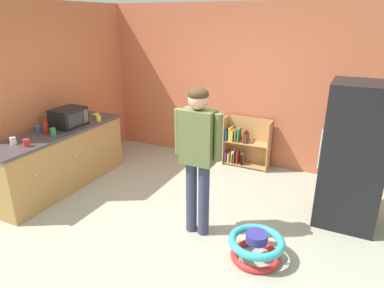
% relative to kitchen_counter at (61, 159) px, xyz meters
% --- Properties ---
extents(ground_plane, '(12.00, 12.00, 0.00)m').
position_rel_kitchen_counter_xyz_m(ground_plane, '(2.20, -0.15, -0.45)').
color(ground_plane, '#A6A792').
rests_on(ground_plane, ground).
extents(back_wall, '(5.20, 0.06, 2.70)m').
position_rel_kitchen_counter_xyz_m(back_wall, '(2.20, 2.18, 0.90)').
color(back_wall, '#CC6945').
rests_on(back_wall, ground).
extents(left_side_wall, '(0.06, 2.99, 2.70)m').
position_rel_kitchen_counter_xyz_m(left_side_wall, '(-0.43, 0.66, 0.90)').
color(left_side_wall, '#CD6C42').
rests_on(left_side_wall, ground).
extents(kitchen_counter, '(0.65, 2.21, 0.90)m').
position_rel_kitchen_counter_xyz_m(kitchen_counter, '(0.00, 0.00, 0.00)').
color(kitchen_counter, '#AF8044').
rests_on(kitchen_counter, ground).
extents(refrigerator, '(0.73, 0.68, 1.78)m').
position_rel_kitchen_counter_xyz_m(refrigerator, '(3.95, 0.87, 0.44)').
color(refrigerator, black).
rests_on(refrigerator, ground).
extents(bookshelf, '(0.80, 0.28, 0.85)m').
position_rel_kitchen_counter_xyz_m(bookshelf, '(2.24, 2.00, -0.08)').
color(bookshelf, tan).
rests_on(bookshelf, ground).
extents(standing_person, '(0.57, 0.23, 1.77)m').
position_rel_kitchen_counter_xyz_m(standing_person, '(2.37, -0.18, 0.63)').
color(standing_person, '#383B57').
rests_on(standing_person, ground).
extents(baby_walker, '(0.60, 0.60, 0.32)m').
position_rel_kitchen_counter_xyz_m(baby_walker, '(3.15, -0.36, -0.29)').
color(baby_walker, red).
rests_on(baby_walker, ground).
extents(microwave, '(0.37, 0.48, 0.28)m').
position_rel_kitchen_counter_xyz_m(microwave, '(0.01, 0.25, 0.59)').
color(microwave, black).
rests_on(microwave, kitchen_counter).
extents(banana_bunch, '(0.12, 0.16, 0.04)m').
position_rel_kitchen_counter_xyz_m(banana_bunch, '(-0.02, 0.89, 0.48)').
color(banana_bunch, yellow).
rests_on(banana_bunch, kitchen_counter).
extents(ketchup_bottle, '(0.07, 0.07, 0.25)m').
position_rel_kitchen_counter_xyz_m(ketchup_bottle, '(-0.03, -0.16, 0.55)').
color(ketchup_bottle, red).
rests_on(ketchup_bottle, kitchen_counter).
extents(green_cup, '(0.08, 0.08, 0.09)m').
position_rel_kitchen_counter_xyz_m(green_cup, '(0.09, -0.15, 0.50)').
color(green_cup, green).
rests_on(green_cup, kitchen_counter).
extents(yellow_cup, '(0.08, 0.08, 0.09)m').
position_rel_kitchen_counter_xyz_m(yellow_cup, '(0.23, 0.65, 0.50)').
color(yellow_cup, yellow).
rests_on(yellow_cup, kitchen_counter).
extents(blue_cup, '(0.08, 0.08, 0.09)m').
position_rel_kitchen_counter_xyz_m(blue_cup, '(-0.18, -0.17, 0.50)').
color(blue_cup, '#345EBB').
rests_on(blue_cup, kitchen_counter).
extents(white_cup, '(0.08, 0.08, 0.09)m').
position_rel_kitchen_counter_xyz_m(white_cup, '(-0.07, -0.66, 0.50)').
color(white_cup, white).
rests_on(white_cup, kitchen_counter).
extents(red_cup, '(0.08, 0.08, 0.09)m').
position_rel_kitchen_counter_xyz_m(red_cup, '(0.15, -0.64, 0.50)').
color(red_cup, red).
rests_on(red_cup, kitchen_counter).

